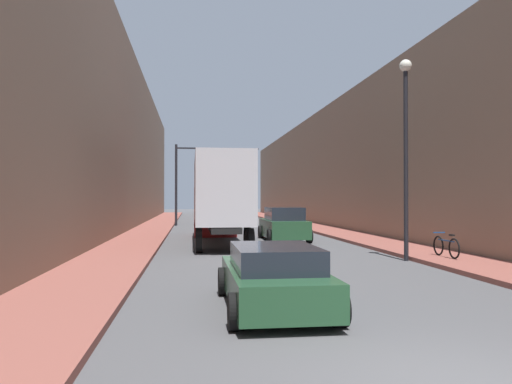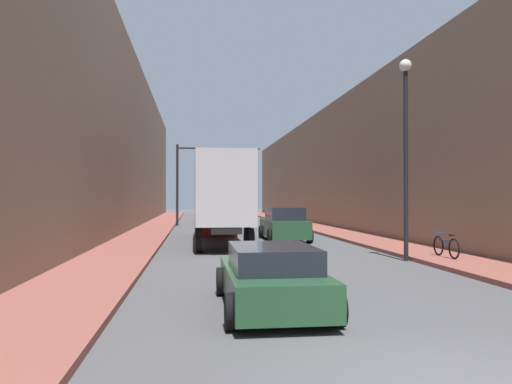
{
  "view_description": "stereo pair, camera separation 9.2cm",
  "coord_description": "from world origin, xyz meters",
  "views": [
    {
      "loc": [
        -3.17,
        -5.37,
        2.23
      ],
      "look_at": [
        -0.54,
        15.0,
        2.5
      ],
      "focal_mm": 35.0,
      "sensor_mm": 36.0,
      "label": 1
    },
    {
      "loc": [
        -3.08,
        -5.39,
        2.23
      ],
      "look_at": [
        -0.54,
        15.0,
        2.5
      ],
      "focal_mm": 35.0,
      "sensor_mm": 36.0,
      "label": 2
    }
  ],
  "objects": [
    {
      "name": "semi_truck",
      "position": [
        -1.81,
        19.88,
        2.3
      ],
      "size": [
        2.43,
        12.04,
        4.21
      ],
      "color": "silver",
      "rests_on": "ground"
    },
    {
      "name": "street_lamp",
      "position": [
        4.44,
        11.64,
        4.6
      ],
      "size": [
        0.44,
        0.44,
        7.23
      ],
      "color": "black",
      "rests_on": "ground"
    },
    {
      "name": "sedan_car",
      "position": [
        -1.53,
        4.59,
        0.63
      ],
      "size": [
        2.06,
        4.4,
        1.29
      ],
      "color": "#234C2D",
      "rests_on": "ground"
    },
    {
      "name": "sidewalk_right",
      "position": [
        5.92,
        30.0,
        0.07
      ],
      "size": [
        2.65,
        80.0,
        0.15
      ],
      "color": "brown",
      "rests_on": "ground"
    },
    {
      "name": "sidewalk_left",
      "position": [
        -5.92,
        30.0,
        0.07
      ],
      "size": [
        2.65,
        80.0,
        0.15
      ],
      "color": "brown",
      "rests_on": "ground"
    },
    {
      "name": "suv_car",
      "position": [
        1.67,
        20.69,
        0.83
      ],
      "size": [
        2.23,
        4.67,
        1.77
      ],
      "color": "#234C2D",
      "rests_on": "ground"
    },
    {
      "name": "building_right",
      "position": [
        10.25,
        30.0,
        4.74
      ],
      "size": [
        6.0,
        80.0,
        9.49
      ],
      "color": "#846B56",
      "rests_on": "ground"
    },
    {
      "name": "building_left",
      "position": [
        -10.25,
        30.0,
        6.32
      ],
      "size": [
        6.0,
        80.0,
        12.64
      ],
      "color": "#846B56",
      "rests_on": "ground"
    },
    {
      "name": "traffic_signal_gantry",
      "position": [
        -2.62,
        35.89,
        4.77
      ],
      "size": [
        6.9,
        0.35,
        6.66
      ],
      "color": "black",
      "rests_on": "ground"
    },
    {
      "name": "parked_bicycle",
      "position": [
        5.78,
        11.3,
        0.53
      ],
      "size": [
        0.44,
        1.82,
        0.86
      ],
      "color": "black",
      "rests_on": "sidewalk_right"
    }
  ]
}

